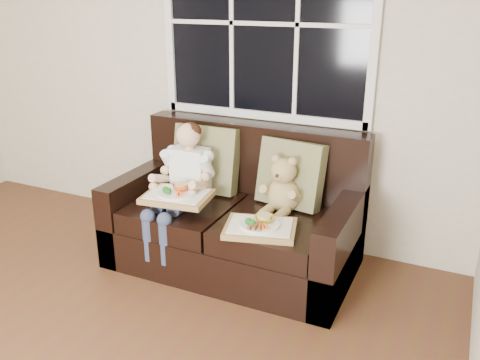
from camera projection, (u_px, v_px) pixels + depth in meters
The scene contains 8 objects.
window_back at pixel (264, 24), 3.57m from camera, with size 1.62×0.04×1.37m.
loveseat at pixel (237, 222), 3.65m from camera, with size 1.70×0.92×0.96m.
pillow_left at pixel (206, 159), 3.77m from camera, with size 0.50×0.24×0.50m.
pillow_right at pixel (291, 174), 3.51m from camera, with size 0.49×0.28×0.47m.
child at pixel (183, 176), 3.57m from camera, with size 0.38×0.59×0.86m.
teddy_bear at pixel (283, 188), 3.43m from camera, with size 0.25×0.31×0.41m.
tray_left at pixel (177, 195), 3.42m from camera, with size 0.48×0.39×0.10m.
tray_right at pixel (260, 227), 3.18m from camera, with size 0.51×0.44×0.10m.
Camera 1 is at (2.07, -0.97, 1.88)m, focal length 38.00 mm.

